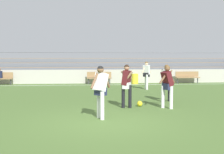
{
  "coord_description": "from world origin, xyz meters",
  "views": [
    {
      "loc": [
        -0.58,
        -8.66,
        1.91
      ],
      "look_at": [
        0.66,
        4.76,
        1.04
      ],
      "focal_mm": 46.82,
      "sensor_mm": 36.0,
      "label": 1
    }
  ],
  "objects": [
    {
      "name": "soccer_ball",
      "position": [
        1.57,
        2.67,
        0.11
      ],
      "size": [
        0.22,
        0.22,
        0.22
      ],
      "primitive_type": "sphere",
      "color": "yellow",
      "rests_on": "ground"
    },
    {
      "name": "player_dark_wide_right",
      "position": [
        1.01,
        2.41,
        0.99
      ],
      "size": [
        0.45,
        0.64,
        1.67
      ],
      "color": "black",
      "rests_on": "ground"
    },
    {
      "name": "bench_far_left",
      "position": [
        0.46,
        12.89,
        0.55
      ],
      "size": [
        1.8,
        0.4,
        0.9
      ],
      "color": "#99754C",
      "rests_on": "ground"
    },
    {
      "name": "field_line_sideline",
      "position": [
        0.0,
        12.19,
        0.0
      ],
      "size": [
        44.0,
        0.12,
        0.01
      ],
      "primitive_type": "cube",
      "color": "white",
      "rests_on": "ground"
    },
    {
      "name": "bench_near_bin",
      "position": [
        7.18,
        12.89,
        0.55
      ],
      "size": [
        1.8,
        0.4,
        0.9
      ],
      "color": "#99754C",
      "rests_on": "ground"
    },
    {
      "name": "bleacher_stand",
      "position": [
        0.66,
        15.82,
        1.04
      ],
      "size": [
        23.55,
        3.14,
        2.47
      ],
      "color": "#897051",
      "rests_on": "ground"
    },
    {
      "name": "bench_centre_sideline",
      "position": [
        -6.68,
        12.89,
        0.55
      ],
      "size": [
        1.8,
        0.4,
        0.9
      ],
      "color": "#99754C",
      "rests_on": "ground"
    },
    {
      "name": "player_dark_on_ball",
      "position": [
        2.52,
        2.13,
        0.98
      ],
      "size": [
        0.74,
        0.49,
        1.64
      ],
      "color": "white",
      "rests_on": "ground"
    },
    {
      "name": "player_white_dropping_back",
      "position": [
        2.99,
        3.86,
        0.97
      ],
      "size": [
        0.49,
        0.67,
        1.63
      ],
      "color": "black",
      "rests_on": "ground"
    },
    {
      "name": "player_white_trailing_run",
      "position": [
        3.16,
        8.91,
        1.02
      ],
      "size": [
        0.64,
        0.46,
        1.71
      ],
      "color": "white",
      "rests_on": "ground"
    },
    {
      "name": "trash_bin",
      "position": [
        3.11,
        12.76,
        0.38
      ],
      "size": [
        0.5,
        0.5,
        0.76
      ],
      "primitive_type": "cylinder",
      "color": "yellow",
      "rests_on": "ground"
    },
    {
      "name": "sideline_wall",
      "position": [
        0.0,
        13.56,
        0.52
      ],
      "size": [
        48.0,
        0.16,
        1.05
      ],
      "primitive_type": "cube",
      "color": "#BCB7AD",
      "rests_on": "ground"
    },
    {
      "name": "ground_plane",
      "position": [
        0.0,
        0.0,
        0.0
      ],
      "size": [
        160.0,
        160.0,
        0.0
      ],
      "primitive_type": "plane",
      "color": "#4C6B30"
    },
    {
      "name": "player_white_wide_left",
      "position": [
        -0.1,
        0.46,
        1.0
      ],
      "size": [
        0.68,
        0.53,
        1.67
      ],
      "color": "white",
      "rests_on": "ground"
    }
  ]
}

